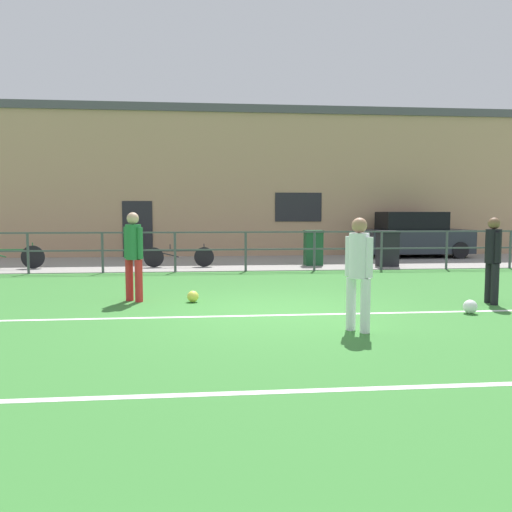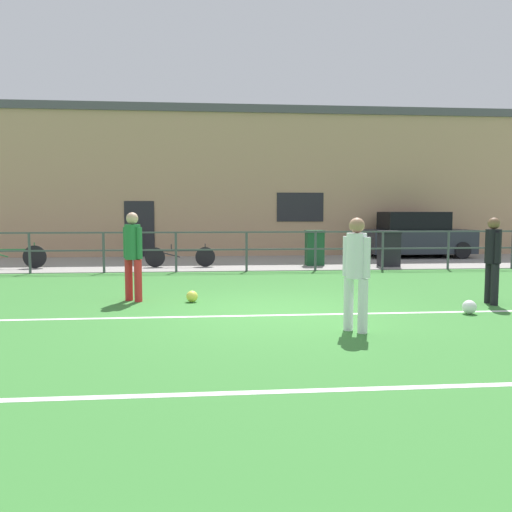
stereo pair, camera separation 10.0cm
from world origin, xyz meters
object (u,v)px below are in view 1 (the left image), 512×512
at_px(player_striker, 133,251).
at_px(parked_car_red, 414,236).
at_px(player_winger, 359,267).
at_px(soccer_ball_spare, 193,296).
at_px(player_goalkeeper, 493,255).
at_px(soccer_ball_match, 470,307).
at_px(trash_bin_1, 313,248).
at_px(trash_bin_0, 387,248).
at_px(spectator_child, 131,241).
at_px(bicycle_parked_0, 179,257).
at_px(bicycle_parked_1, 6,257).

distance_m(player_striker, parked_car_red, 12.60).
height_order(player_winger, parked_car_red, parked_car_red).
bearing_deg(soccer_ball_spare, player_striker, 168.86).
xyz_separation_m(player_goalkeeper, soccer_ball_match, (-0.87, -0.86, -0.80)).
bearing_deg(soccer_ball_match, trash_bin_1, 97.40).
relative_size(player_goalkeeper, parked_car_red, 0.42).
height_order(player_striker, trash_bin_0, player_striker).
relative_size(player_winger, spectator_child, 1.41).
bearing_deg(player_striker, soccer_ball_match, -158.81).
distance_m(player_goalkeeper, player_winger, 3.69).
bearing_deg(soccer_ball_match, parked_car_red, 72.19).
bearing_deg(parked_car_red, trash_bin_0, -124.86).
height_order(player_striker, parked_car_red, player_striker).
bearing_deg(player_winger, parked_car_red, -65.69).
height_order(soccer_ball_match, bicycle_parked_0, bicycle_parked_0).
bearing_deg(bicycle_parked_0, player_striker, -95.49).
bearing_deg(player_winger, soccer_ball_spare, 2.48).
bearing_deg(soccer_ball_match, soccer_ball_spare, 161.30).
xyz_separation_m(player_winger, bicycle_parked_0, (-2.96, 8.80, -0.59)).
bearing_deg(player_goalkeeper, trash_bin_0, 1.31).
relative_size(bicycle_parked_0, trash_bin_0, 1.94).
height_order(player_goalkeeper, player_striker, player_striker).
distance_m(parked_car_red, trash_bin_1, 5.09).
relative_size(player_goalkeeper, player_striker, 0.94).
relative_size(bicycle_parked_0, bicycle_parked_1, 0.97).
distance_m(player_striker, bicycle_parked_0, 5.98).
distance_m(player_winger, soccer_ball_match, 2.64).
distance_m(player_striker, trash_bin_0, 8.96).
relative_size(player_goalkeeper, trash_bin_1, 1.46).
relative_size(player_winger, soccer_ball_spare, 7.50).
relative_size(trash_bin_0, trash_bin_1, 1.00).
bearing_deg(spectator_child, player_goalkeeper, 118.54).
relative_size(bicycle_parked_1, trash_bin_0, 1.99).
bearing_deg(trash_bin_1, soccer_ball_match, -82.60).
bearing_deg(parked_car_red, player_winger, -116.01).
xyz_separation_m(soccer_ball_match, bicycle_parked_1, (-10.28, 7.73, 0.26)).
bearing_deg(player_goalkeeper, player_striker, 86.24).
bearing_deg(soccer_ball_spare, bicycle_parked_0, 95.13).
distance_m(player_winger, bicycle_parked_1, 11.92).
distance_m(player_striker, player_winger, 4.56).
bearing_deg(player_goalkeeper, soccer_ball_spare, 86.87).
bearing_deg(player_striker, soccer_ball_spare, -152.67).
xyz_separation_m(soccer_ball_spare, bicycle_parked_1, (-5.61, 6.14, 0.27)).
bearing_deg(player_winger, trash_bin_1, -47.60).
distance_m(player_goalkeeper, soccer_ball_spare, 5.65).
distance_m(spectator_child, trash_bin_1, 6.55).
xyz_separation_m(spectator_child, trash_bin_0, (8.23, -3.13, -0.10)).
bearing_deg(trash_bin_1, bicycle_parked_0, -178.00).
xyz_separation_m(player_goalkeeper, parked_car_red, (2.49, 9.60, -0.10)).
height_order(player_goalkeeper, soccer_ball_match, player_goalkeeper).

